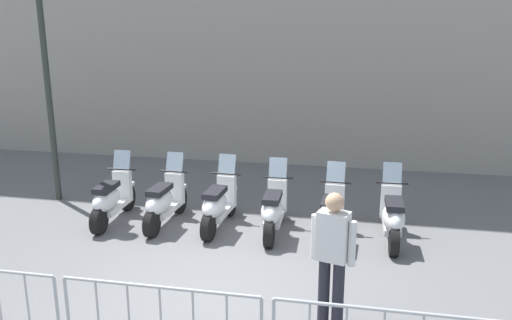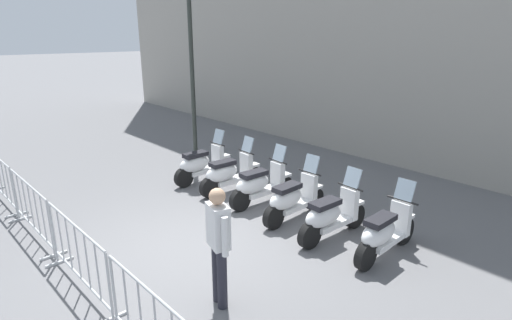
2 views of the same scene
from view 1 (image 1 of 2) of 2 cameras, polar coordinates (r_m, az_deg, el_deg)
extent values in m
plane|color=slate|center=(7.56, -4.77, -13.95)|extent=(120.00, 120.00, 0.00)
cylinder|color=black|center=(10.72, -13.71, -4.01)|extent=(0.24, 0.50, 0.48)
cylinder|color=black|center=(9.67, -16.60, -6.33)|extent=(0.24, 0.50, 0.48)
cube|color=white|center=(10.18, -15.09, -4.90)|extent=(0.47, 0.91, 0.10)
ellipsoid|color=white|center=(9.87, -15.86, -4.12)|extent=(0.54, 0.90, 0.40)
cube|color=black|center=(9.82, -15.87, -2.85)|extent=(0.41, 0.65, 0.10)
cube|color=white|center=(10.47, -14.21, -2.73)|extent=(0.36, 0.21, 0.60)
cylinder|color=black|center=(10.38, -14.33, -0.99)|extent=(0.55, 0.16, 0.04)
cube|color=silver|center=(10.37, -14.28, 0.04)|extent=(0.34, 0.21, 0.35)
cube|color=white|center=(10.64, -13.80, -2.64)|extent=(0.27, 0.36, 0.06)
cylinder|color=black|center=(10.39, -8.30, -4.36)|extent=(0.21, 0.50, 0.48)
cylinder|color=black|center=(9.33, -11.19, -6.77)|extent=(0.21, 0.50, 0.48)
cube|color=white|center=(9.84, -9.67, -5.28)|extent=(0.41, 0.90, 0.10)
ellipsoid|color=white|center=(9.52, -10.40, -4.48)|extent=(0.48, 0.88, 0.40)
cube|color=black|center=(9.48, -10.39, -3.16)|extent=(0.37, 0.64, 0.10)
cube|color=white|center=(10.13, -8.76, -3.03)|extent=(0.36, 0.19, 0.60)
cylinder|color=black|center=(10.03, -8.83, -1.24)|extent=(0.56, 0.12, 0.04)
cube|color=silver|center=(10.03, -8.76, -0.18)|extent=(0.34, 0.19, 0.35)
cube|color=white|center=(10.30, -8.35, -2.94)|extent=(0.25, 0.35, 0.06)
cylinder|color=black|center=(10.14, -2.84, -4.69)|extent=(0.21, 0.50, 0.48)
cylinder|color=black|center=(9.05, -5.16, -7.24)|extent=(0.21, 0.50, 0.48)
cube|color=white|center=(9.58, -3.94, -5.67)|extent=(0.40, 0.90, 0.10)
ellipsoid|color=white|center=(9.25, -4.50, -4.86)|extent=(0.48, 0.88, 0.40)
cube|color=black|center=(9.20, -4.47, -3.51)|extent=(0.36, 0.63, 0.10)
cube|color=white|center=(9.88, -3.18, -3.35)|extent=(0.36, 0.19, 0.60)
cylinder|color=black|center=(9.78, -3.21, -1.51)|extent=(0.56, 0.12, 0.04)
cube|color=silver|center=(9.77, -3.14, -0.42)|extent=(0.34, 0.18, 0.35)
cube|color=white|center=(10.06, -2.86, -3.24)|extent=(0.24, 0.35, 0.06)
cylinder|color=black|center=(9.91, 2.44, -5.16)|extent=(0.25, 0.50, 0.48)
cylinder|color=black|center=(8.77, 1.43, -7.92)|extent=(0.25, 0.50, 0.48)
cube|color=white|center=(9.32, 1.97, -6.23)|extent=(0.47, 0.91, 0.10)
ellipsoid|color=white|center=(8.98, 1.75, -5.43)|extent=(0.54, 0.90, 0.40)
cube|color=black|center=(8.93, 1.78, -4.04)|extent=(0.41, 0.65, 0.10)
cube|color=white|center=(9.64, 2.32, -3.81)|extent=(0.36, 0.21, 0.60)
cylinder|color=black|center=(9.53, 2.34, -1.93)|extent=(0.55, 0.16, 0.04)
cube|color=silver|center=(9.53, 2.39, -0.81)|extent=(0.34, 0.21, 0.35)
cube|color=white|center=(9.82, 2.46, -3.68)|extent=(0.27, 0.36, 0.06)
cylinder|color=black|center=(9.75, 8.53, -5.67)|extent=(0.21, 0.50, 0.48)
cylinder|color=black|center=(8.61, 7.69, -8.51)|extent=(0.21, 0.50, 0.48)
cube|color=white|center=(9.16, 8.14, -6.77)|extent=(0.41, 0.90, 0.10)
ellipsoid|color=white|center=(8.82, 8.00, -5.97)|extent=(0.48, 0.88, 0.40)
cube|color=black|center=(8.77, 8.08, -4.56)|extent=(0.37, 0.64, 0.10)
cube|color=white|center=(9.47, 8.48, -4.30)|extent=(0.36, 0.19, 0.60)
cylinder|color=black|center=(9.37, 8.56, -2.39)|extent=(0.56, 0.12, 0.04)
cube|color=silver|center=(9.37, 8.63, -1.25)|extent=(0.34, 0.19, 0.35)
cube|color=white|center=(9.66, 8.59, -4.17)|extent=(0.25, 0.35, 0.06)
cylinder|color=black|center=(9.89, 14.15, -5.67)|extent=(0.24, 0.50, 0.48)
cylinder|color=black|center=(8.74, 14.68, -8.50)|extent=(0.24, 0.50, 0.48)
cube|color=white|center=(9.30, 14.41, -6.77)|extent=(0.47, 0.91, 0.10)
ellipsoid|color=white|center=(8.95, 14.64, -6.00)|extent=(0.54, 0.90, 0.40)
cube|color=black|center=(8.91, 14.72, -4.60)|extent=(0.41, 0.65, 0.10)
cube|color=white|center=(9.61, 14.34, -4.33)|extent=(0.36, 0.21, 0.60)
cylinder|color=black|center=(9.51, 14.46, -2.45)|extent=(0.55, 0.16, 0.04)
cube|color=silver|center=(9.51, 14.51, -1.32)|extent=(0.34, 0.21, 0.35)
cube|color=white|center=(9.80, 14.25, -4.19)|extent=(0.27, 0.36, 0.06)
cylinder|color=#B2B5B7|center=(6.59, -25.94, -14.08)|extent=(0.02, 0.02, 0.87)
cylinder|color=#B2B5B7|center=(6.40, -23.36, -14.67)|extent=(0.02, 0.02, 0.87)
cylinder|color=#B2B5B7|center=(5.52, -10.41, -13.36)|extent=(2.05, 0.45, 0.04)
cylinder|color=#B2B5B7|center=(6.00, -16.66, -16.06)|extent=(0.02, 0.02, 0.87)
cylinder|color=#B2B5B7|center=(5.20, 13.79, -15.47)|extent=(2.05, 0.45, 0.04)
cylinder|color=#2D332D|center=(11.31, -21.68, 8.56)|extent=(0.12, 0.12, 5.18)
cylinder|color=#23232D|center=(6.64, 7.33, -13.98)|extent=(0.14, 0.14, 0.90)
cylinder|color=#23232D|center=(6.59, 8.85, -14.27)|extent=(0.14, 0.14, 0.90)
cube|color=silver|center=(6.28, 8.34, -8.13)|extent=(0.38, 0.25, 0.60)
sphere|color=tan|center=(6.13, 8.48, -4.52)|extent=(0.22, 0.22, 0.22)
cylinder|color=silver|center=(6.37, 6.35, -8.21)|extent=(0.09, 0.09, 0.55)
cylinder|color=silver|center=(6.24, 10.34, -8.89)|extent=(0.09, 0.09, 0.55)
camera|label=2|loc=(4.70, 66.79, 6.89)|focal=29.77mm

